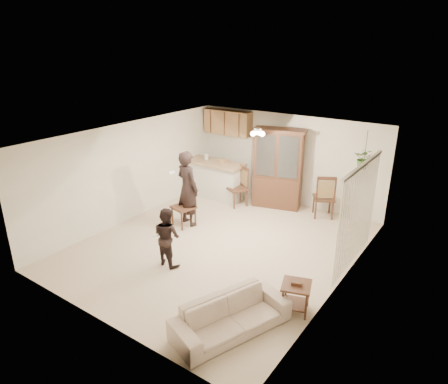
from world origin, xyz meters
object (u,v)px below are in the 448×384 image
Objects in this scene: sofa at (231,311)px; china_hutch at (278,169)px; chair_hutch_right at (323,204)px; chair_bar at (184,214)px; child at (167,234)px; adult at (188,190)px; chair_hutch_left at (237,195)px; side_table at (296,297)px.

china_hutch is (-1.84, 5.00, 0.71)m from sofa.
china_hutch reaches higher than chair_hutch_right.
chair_bar is at bearing 13.99° from chair_hutch_right.
child is 1.21× the size of chair_bar.
chair_hutch_right is (1.69, 4.12, -0.35)m from child.
chair_hutch_right is at bearing -124.33° from adult.
sofa is 5.09m from chair_hutch_right.
adult is 3.56m from chair_hutch_right.
chair_hutch_right is at bearing -12.10° from china_hutch.
child reaches higher than chair_hutch_left.
adult is 1.61× the size of chair_bar.
child reaches higher than chair_hutch_right.
side_table is 4.19m from chair_hutch_right.
china_hutch is 1.87× the size of chair_hutch_right.
adult is 2.97× the size of side_table.
china_hutch reaches higher than chair_hutch_left.
chair_hutch_right is (2.60, 2.37, -0.57)m from adult.
child is 1.88m from chair_bar.
child is 2.23× the size of side_table.
china_hutch is at bearing 121.89° from side_table.
china_hutch is 4.73m from side_table.
child is at bearing 87.45° from sofa.
side_table is (3.74, -1.66, -0.63)m from adult.
side_table is (0.62, 1.04, -0.09)m from sofa.
china_hutch is 1.52m from chair_hutch_right.
sofa is at bearing -120.83° from side_table.
chair_bar is at bearing -132.99° from china_hutch.
china_hutch is at bearing -26.89° from chair_hutch_right.
side_table is 0.55× the size of chair_hutch_left.
chair_hutch_left is (-3.39, 3.37, 0.04)m from side_table.
adult is at bearing 156.07° from side_table.
child is at bearing -45.91° from chair_bar.
side_table is at bearing -16.79° from chair_hutch_left.
adult is 1.33× the size of child.
chair_bar is (-0.02, -0.15, -0.59)m from adult.
chair_hutch_left reaches higher than side_table.
china_hutch reaches higher than chair_bar.
adult is 1.84m from chair_hutch_left.
child is 4.47m from chair_hutch_right.
china_hutch is (1.27, 2.30, 0.18)m from adult.
china_hutch is 3.61× the size of side_table.
sofa is 1.04× the size of adult.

